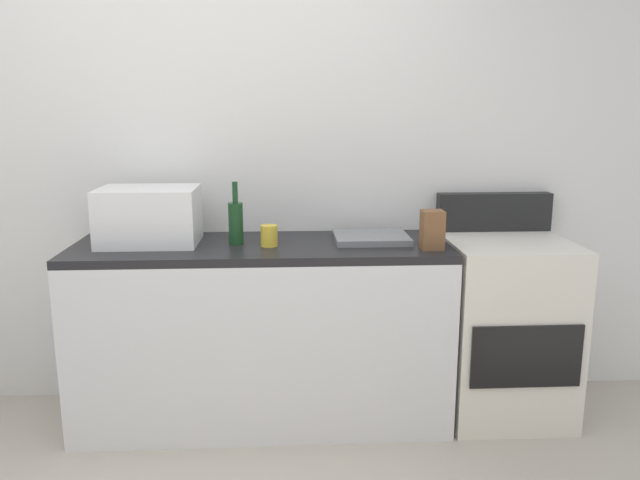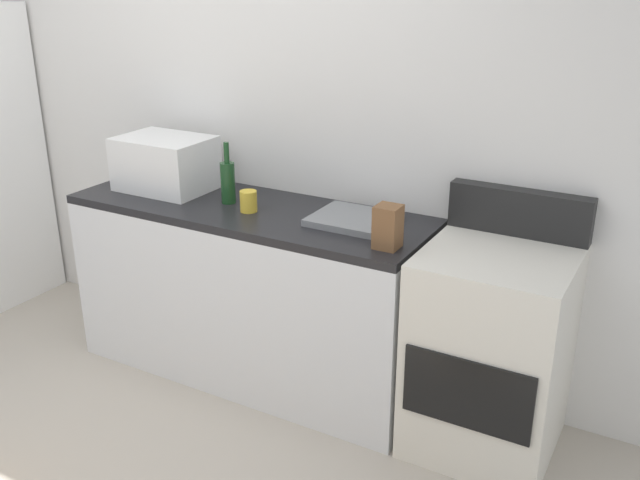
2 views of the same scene
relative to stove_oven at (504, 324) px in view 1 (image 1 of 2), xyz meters
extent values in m
cube|color=silver|center=(-1.52, 0.34, 0.83)|extent=(5.00, 0.10, 2.60)
cube|color=silver|center=(-1.22, -0.01, -0.04)|extent=(1.80, 0.60, 0.86)
cube|color=black|center=(-1.22, -0.01, 0.41)|extent=(1.80, 0.60, 0.04)
cube|color=silver|center=(0.00, -0.01, -0.02)|extent=(0.60, 0.60, 0.90)
cube|color=black|center=(0.00, -0.31, -0.05)|extent=(0.52, 0.02, 0.30)
cube|color=black|center=(0.00, 0.25, 0.53)|extent=(0.60, 0.08, 0.20)
cube|color=white|center=(-1.75, 0.03, 0.57)|extent=(0.46, 0.34, 0.27)
cube|color=slate|center=(-0.68, 0.05, 0.45)|extent=(0.36, 0.32, 0.03)
cylinder|color=#193F1E|center=(-1.34, 0.00, 0.53)|extent=(0.07, 0.07, 0.20)
cylinder|color=#193F1E|center=(-1.34, 0.00, 0.68)|extent=(0.03, 0.03, 0.10)
cylinder|color=gold|center=(-1.18, -0.06, 0.48)|extent=(0.08, 0.08, 0.10)
cube|color=brown|center=(-0.43, -0.16, 0.52)|extent=(0.10, 0.10, 0.18)
camera|label=1|loc=(-1.10, -2.93, 1.09)|focal=34.94mm
camera|label=2|loc=(0.64, -2.63, 1.52)|focal=39.53mm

